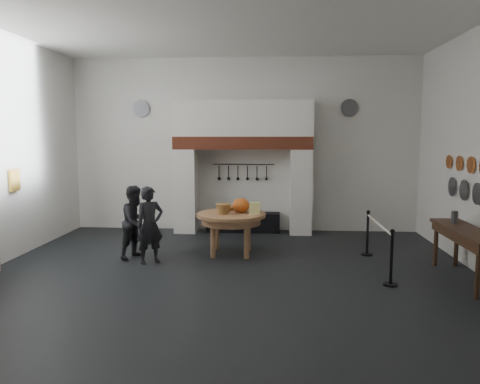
# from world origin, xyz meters

# --- Properties ---
(floor) EXTENTS (9.00, 8.00, 0.02)m
(floor) POSITION_xyz_m (0.00, 0.00, 0.00)
(floor) COLOR black
(floor) RESTS_ON ground
(ceiling) EXTENTS (9.00, 8.00, 0.02)m
(ceiling) POSITION_xyz_m (0.00, 0.00, 4.50)
(ceiling) COLOR silver
(ceiling) RESTS_ON wall_back
(wall_back) EXTENTS (9.00, 0.02, 4.50)m
(wall_back) POSITION_xyz_m (0.00, 4.00, 2.25)
(wall_back) COLOR silver
(wall_back) RESTS_ON floor
(wall_front) EXTENTS (9.00, 0.02, 4.50)m
(wall_front) POSITION_xyz_m (0.00, -4.00, 2.25)
(wall_front) COLOR silver
(wall_front) RESTS_ON floor
(chimney_pier_left) EXTENTS (0.55, 0.70, 2.15)m
(chimney_pier_left) POSITION_xyz_m (-1.48, 3.65, 1.07)
(chimney_pier_left) COLOR silver
(chimney_pier_left) RESTS_ON floor
(chimney_pier_right) EXTENTS (0.55, 0.70, 2.15)m
(chimney_pier_right) POSITION_xyz_m (1.48, 3.65, 1.07)
(chimney_pier_right) COLOR silver
(chimney_pier_right) RESTS_ON floor
(hearth_brick_band) EXTENTS (3.50, 0.72, 0.32)m
(hearth_brick_band) POSITION_xyz_m (0.00, 3.65, 2.31)
(hearth_brick_band) COLOR #9E442B
(hearth_brick_band) RESTS_ON chimney_pier_left
(chimney_hood) EXTENTS (3.50, 0.70, 0.90)m
(chimney_hood) POSITION_xyz_m (0.00, 3.65, 2.92)
(chimney_hood) COLOR silver
(chimney_hood) RESTS_ON hearth_brick_band
(iron_range) EXTENTS (1.90, 0.45, 0.50)m
(iron_range) POSITION_xyz_m (0.00, 3.72, 0.25)
(iron_range) COLOR black
(iron_range) RESTS_ON floor
(utensil_rail) EXTENTS (1.60, 0.02, 0.02)m
(utensil_rail) POSITION_xyz_m (0.00, 3.92, 1.75)
(utensil_rail) COLOR black
(utensil_rail) RESTS_ON wall_back
(wall_plaque) EXTENTS (0.05, 0.34, 0.44)m
(wall_plaque) POSITION_xyz_m (-4.45, 0.80, 1.60)
(wall_plaque) COLOR gold
(wall_plaque) RESTS_ON wall_left
(work_table) EXTENTS (1.66, 1.66, 0.07)m
(work_table) POSITION_xyz_m (-0.10, 1.39, 0.84)
(work_table) COLOR #AB7950
(work_table) RESTS_ON floor
(pumpkin) EXTENTS (0.36, 0.36, 0.31)m
(pumpkin) POSITION_xyz_m (0.10, 1.49, 1.03)
(pumpkin) COLOR #C94D1C
(pumpkin) RESTS_ON work_table
(cheese_block_big) EXTENTS (0.22, 0.22, 0.24)m
(cheese_block_big) POSITION_xyz_m (0.40, 1.34, 0.99)
(cheese_block_big) COLOR #DBD983
(cheese_block_big) RESTS_ON work_table
(cheese_block_small) EXTENTS (0.18, 0.18, 0.20)m
(cheese_block_small) POSITION_xyz_m (0.38, 1.64, 0.97)
(cheese_block_small) COLOR #EAEB8C
(cheese_block_small) RESTS_ON work_table
(wicker_basket) EXTENTS (0.37, 0.37, 0.22)m
(wicker_basket) POSITION_xyz_m (-0.25, 1.24, 0.98)
(wicker_basket) COLOR olive
(wicker_basket) RESTS_ON work_table
(bread_loaf) EXTENTS (0.31, 0.18, 0.13)m
(bread_loaf) POSITION_xyz_m (-0.20, 1.74, 0.94)
(bread_loaf) COLOR #956435
(bread_loaf) RESTS_ON work_table
(visitor_near) EXTENTS (0.66, 0.63, 1.52)m
(visitor_near) POSITION_xyz_m (-1.62, 0.57, 0.76)
(visitor_near) COLOR black
(visitor_near) RESTS_ON floor
(visitor_far) EXTENTS (0.84, 0.90, 1.49)m
(visitor_far) POSITION_xyz_m (-2.02, 0.97, 0.74)
(visitor_far) COLOR #212227
(visitor_far) RESTS_ON floor
(side_table) EXTENTS (0.55, 2.20, 0.06)m
(side_table) POSITION_xyz_m (4.10, -0.15, 0.87)
(side_table) COLOR #352113
(side_table) RESTS_ON floor
(pewter_jug) EXTENTS (0.12, 0.12, 0.22)m
(pewter_jug) POSITION_xyz_m (4.10, 0.45, 1.01)
(pewter_jug) COLOR #434448
(pewter_jug) RESTS_ON side_table
(copper_pan_b) EXTENTS (0.03, 0.32, 0.32)m
(copper_pan_b) POSITION_xyz_m (4.46, 0.75, 1.95)
(copper_pan_b) COLOR #C6662D
(copper_pan_b) RESTS_ON wall_right
(copper_pan_c) EXTENTS (0.03, 0.30, 0.30)m
(copper_pan_c) POSITION_xyz_m (4.46, 1.30, 1.95)
(copper_pan_c) COLOR #C6662D
(copper_pan_c) RESTS_ON wall_right
(copper_pan_d) EXTENTS (0.03, 0.28, 0.28)m
(copper_pan_d) POSITION_xyz_m (4.46, 1.85, 1.95)
(copper_pan_d) COLOR #C6662D
(copper_pan_d) RESTS_ON wall_right
(pewter_plate_left) EXTENTS (0.03, 0.40, 0.40)m
(pewter_plate_left) POSITION_xyz_m (4.46, 0.40, 1.45)
(pewter_plate_left) COLOR #4C4C51
(pewter_plate_left) RESTS_ON wall_right
(pewter_plate_mid) EXTENTS (0.03, 0.40, 0.40)m
(pewter_plate_mid) POSITION_xyz_m (4.46, 1.00, 1.45)
(pewter_plate_mid) COLOR #4C4C51
(pewter_plate_mid) RESTS_ON wall_right
(pewter_plate_right) EXTENTS (0.03, 0.40, 0.40)m
(pewter_plate_right) POSITION_xyz_m (4.46, 1.60, 1.45)
(pewter_plate_right) COLOR #4C4C51
(pewter_plate_right) RESTS_ON wall_right
(pewter_plate_back_left) EXTENTS (0.44, 0.03, 0.44)m
(pewter_plate_back_left) POSITION_xyz_m (-2.70, 3.96, 3.20)
(pewter_plate_back_left) COLOR #4C4C51
(pewter_plate_back_left) RESTS_ON wall_back
(pewter_plate_back_right) EXTENTS (0.44, 0.03, 0.44)m
(pewter_plate_back_right) POSITION_xyz_m (2.70, 3.96, 3.20)
(pewter_plate_back_right) COLOR #4C4C51
(pewter_plate_back_right) RESTS_ON wall_back
(barrier_post_near) EXTENTS (0.05, 0.05, 0.90)m
(barrier_post_near) POSITION_xyz_m (2.75, -0.51, 0.45)
(barrier_post_near) COLOR black
(barrier_post_near) RESTS_ON floor
(barrier_post_far) EXTENTS (0.05, 0.05, 0.90)m
(barrier_post_far) POSITION_xyz_m (2.75, 1.49, 0.45)
(barrier_post_far) COLOR black
(barrier_post_far) RESTS_ON floor
(barrier_rope) EXTENTS (0.04, 2.00, 0.04)m
(barrier_rope) POSITION_xyz_m (2.75, 0.49, 0.85)
(barrier_rope) COLOR silver
(barrier_rope) RESTS_ON barrier_post_near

